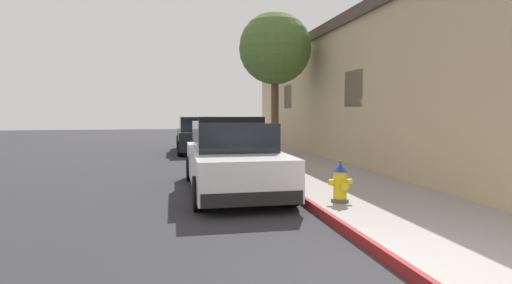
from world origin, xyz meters
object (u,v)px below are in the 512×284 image
Objects in this scene: fire_hydrant at (340,183)px; street_tree at (275,49)px; parked_car_silver_ahead at (199,135)px; police_cruiser at (232,159)px.

street_tree is at bearing 84.43° from fire_hydrant.
fire_hydrant is (1.81, -11.74, -0.23)m from parked_car_silver_ahead.
parked_car_silver_ahead is 6.37× the size of fire_hydrant.
police_cruiser is 9.53m from parked_car_silver_ahead.
police_cruiser is 0.91× the size of street_tree.
police_cruiser is 6.37× the size of fire_hydrant.
fire_hydrant is at bearing -53.04° from police_cruiser.
police_cruiser is at bearing -112.13° from street_tree.
police_cruiser reaches higher than parked_car_silver_ahead.
parked_car_silver_ahead is 11.88m from fire_hydrant.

